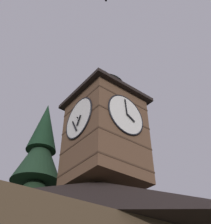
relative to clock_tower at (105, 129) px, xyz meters
The scene contains 2 objects.
clock_tower is the anchor object (origin of this frame).
moon 34.68m from the clock_tower, 117.49° to the right, with size 1.60×1.60×1.60m.
Camera 1 is at (6.56, 10.04, 1.70)m, focal length 43.19 mm.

